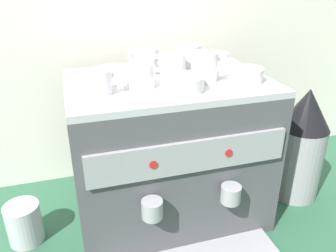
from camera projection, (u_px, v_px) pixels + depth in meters
name	position (u px, v px, depth m)	size (l,w,h in m)	color
ground_plane	(168.00, 210.00, 1.19)	(4.00, 4.00, 0.00)	#28563D
tiled_backsplash_wall	(143.00, 53.00, 1.27)	(2.80, 0.03, 0.95)	silver
espresso_machine	(168.00, 152.00, 1.09)	(0.58, 0.51, 0.47)	#4C4C51
ceramic_cup_0	(187.00, 57.00, 1.08)	(0.10, 0.11, 0.08)	white
ceramic_cup_1	(145.00, 60.00, 1.05)	(0.08, 0.10, 0.07)	white
ceramic_cup_2	(140.00, 76.00, 0.91)	(0.07, 0.11, 0.06)	white
ceramic_cup_3	(172.00, 65.00, 1.00)	(0.10, 0.09, 0.07)	white
ceramic_cup_4	(206.00, 67.00, 0.96)	(0.12, 0.07, 0.08)	white
ceramic_cup_5	(101.00, 82.00, 0.87)	(0.10, 0.06, 0.06)	white
ceramic_bowl_0	(182.00, 84.00, 0.90)	(0.12, 0.12, 0.04)	white
ceramic_bowl_1	(246.00, 75.00, 0.96)	(0.09, 0.09, 0.04)	white
ceramic_bowl_2	(213.00, 59.00, 1.14)	(0.10, 0.10, 0.04)	white
ceramic_bowl_3	(115.00, 73.00, 1.00)	(0.11, 0.11, 0.03)	white
coffee_grinder	(301.00, 144.00, 1.20)	(0.17, 0.17, 0.41)	#939399
milk_pitcher	(24.00, 223.00, 1.04)	(0.10, 0.10, 0.13)	#B7B7BC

